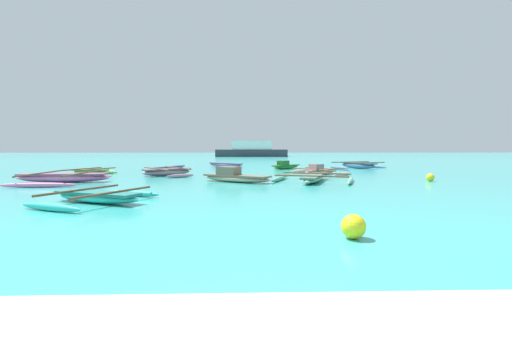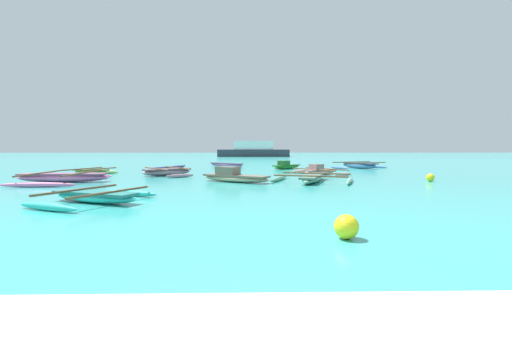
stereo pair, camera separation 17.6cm
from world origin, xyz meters
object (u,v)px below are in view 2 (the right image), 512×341
object	(u,v)px
moored_boat_4	(313,178)
moored_boat_0	(286,166)
moored_boat_8	(170,168)
moored_boat_1	(63,177)
distant_ferry	(253,150)
moored_boat_7	(359,165)
mooring_buoy_1	(224,172)
moored_boat_6	(91,172)
mooring_buoy_0	(430,177)
moored_boat_10	(167,172)
moored_boat_3	(234,177)
moored_boat_9	(319,171)
mooring_buoy_2	(346,227)
moored_boat_2	(226,165)
moored_boat_5	(95,197)

from	to	relation	value
moored_boat_4	moored_boat_0	bearing A→B (deg)	21.26
moored_boat_4	moored_boat_8	bearing A→B (deg)	68.50
moored_boat_1	distant_ferry	world-z (taller)	distant_ferry
moored_boat_7	mooring_buoy_1	distance (m)	12.08
moored_boat_0	mooring_buoy_1	size ratio (longest dim) A/B	5.82
moored_boat_8	distant_ferry	bearing A→B (deg)	12.16
moored_boat_4	moored_boat_7	distance (m)	11.89
moored_boat_6	mooring_buoy_0	size ratio (longest dim) A/B	9.31
moored_boat_4	moored_boat_10	size ratio (longest dim) A/B	1.12
moored_boat_3	mooring_buoy_1	size ratio (longest dim) A/B	7.52
moored_boat_8	distant_ferry	size ratio (longest dim) A/B	0.25
moored_boat_7	moored_boat_9	world-z (taller)	moored_boat_9
mooring_buoy_2	mooring_buoy_0	bearing A→B (deg)	55.73
moored_boat_2	moored_boat_8	bearing A→B (deg)	-78.81
moored_boat_0	distant_ferry	distance (m)	38.01
mooring_buoy_2	moored_boat_8	bearing A→B (deg)	111.85
moored_boat_9	mooring_buoy_1	distance (m)	5.67
moored_boat_1	moored_boat_2	distance (m)	14.56
moored_boat_7	moored_boat_8	bearing A→B (deg)	-101.22
moored_boat_6	mooring_buoy_1	size ratio (longest dim) A/B	7.58
moored_boat_9	moored_boat_5	bearing A→B (deg)	-164.19
moored_boat_9	mooring_buoy_2	bearing A→B (deg)	-134.04
moored_boat_2	moored_boat_6	size ratio (longest dim) A/B	0.91
moored_boat_7	distant_ferry	size ratio (longest dim) A/B	0.34
moored_boat_1	moored_boat_7	xyz separation A→B (m)	(17.21, 10.41, 0.02)
moored_boat_6	moored_boat_4	bearing A→B (deg)	-1.42
moored_boat_6	mooring_buoy_0	bearing A→B (deg)	4.31
mooring_buoy_0	moored_boat_4	bearing A→B (deg)	-179.44
moored_boat_4	moored_boat_8	world-z (taller)	moored_boat_4
mooring_buoy_2	distant_ferry	bearing A→B (deg)	90.82
moored_boat_0	moored_boat_5	xyz separation A→B (m)	(-7.31, -15.91, -0.05)
moored_boat_7	mooring_buoy_1	xyz separation A→B (m)	(-10.03, -6.74, -0.01)
moored_boat_1	mooring_buoy_1	xyz separation A→B (m)	(7.18, 3.66, 0.01)
moored_boat_2	moored_boat_10	bearing A→B (deg)	-63.89
moored_boat_10	mooring_buoy_0	xyz separation A→B (m)	(13.31, -3.72, -0.03)
mooring_buoy_1	mooring_buoy_2	world-z (taller)	mooring_buoy_1
moored_boat_7	mooring_buoy_0	bearing A→B (deg)	-23.48
moored_boat_5	moored_boat_10	size ratio (longest dim) A/B	0.96
moored_boat_4	moored_boat_6	distance (m)	12.83
moored_boat_2	moored_boat_6	bearing A→B (deg)	-86.02
moored_boat_6	moored_boat_7	size ratio (longest dim) A/B	0.77
moored_boat_0	moored_boat_10	xyz separation A→B (m)	(-7.54, -6.17, -0.01)
moored_boat_1	mooring_buoy_0	size ratio (longest dim) A/B	12.36
moored_boat_0	moored_boat_4	size ratio (longest dim) A/B	0.62
moored_boat_6	moored_boat_10	distance (m)	4.46
moored_boat_7	moored_boat_8	distance (m)	14.27
moored_boat_9	moored_boat_6	bearing A→B (deg)	147.12
moored_boat_0	moored_boat_6	world-z (taller)	moored_boat_0
moored_boat_3	mooring_buoy_2	bearing A→B (deg)	-44.92
moored_boat_1	mooring_buoy_2	bearing A→B (deg)	-47.57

